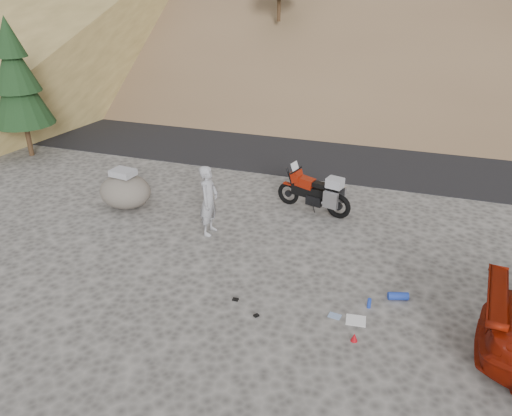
{
  "coord_description": "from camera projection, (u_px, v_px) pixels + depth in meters",
  "views": [
    {
      "loc": [
        2.91,
        -9.9,
        6.51
      ],
      "look_at": [
        -0.71,
        0.87,
        1.0
      ],
      "focal_mm": 35.0,
      "sensor_mm": 36.0,
      "label": 1
    }
  ],
  "objects": [
    {
      "name": "gear_glove_a",
      "position": [
        235.0,
        299.0,
        10.79
      ],
      "size": [
        0.13,
        0.09,
        0.04
      ],
      "primitive_type": "cube",
      "rotation": [
        0.0,
        0.0,
        0.02
      ],
      "color": "black",
      "rests_on": "ground"
    },
    {
      "name": "motorcycle",
      "position": [
        317.0,
        193.0,
        14.45
      ],
      "size": [
        2.32,
        1.02,
        1.41
      ],
      "rotation": [
        0.0,
        0.0,
        -0.25
      ],
      "color": "black",
      "rests_on": "ground"
    },
    {
      "name": "road",
      "position": [
        338.0,
        149.0,
        19.79
      ],
      "size": [
        120.0,
        7.0,
        0.05
      ],
      "primitive_type": "cube",
      "color": "black",
      "rests_on": "ground"
    },
    {
      "name": "conifer_verge",
      "position": [
        16.0,
        79.0,
        17.85
      ],
      "size": [
        2.2,
        2.2,
        5.04
      ],
      "color": "#3B2715",
      "rests_on": "ground"
    },
    {
      "name": "gear_white_cloth",
      "position": [
        356.0,
        320.0,
        10.17
      ],
      "size": [
        0.43,
        0.39,
        0.01
      ],
      "primitive_type": "cube",
      "rotation": [
        0.0,
        0.0,
        0.1
      ],
      "color": "white",
      "rests_on": "ground"
    },
    {
      "name": "gear_bottle",
      "position": [
        369.0,
        303.0,
        10.52
      ],
      "size": [
        0.11,
        0.11,
        0.22
      ],
      "primitive_type": "cylinder",
      "rotation": [
        0.0,
        0.0,
        -0.39
      ],
      "color": "#1B38A7",
      "rests_on": "ground"
    },
    {
      "name": "gear_blue_cloth",
      "position": [
        335.0,
        316.0,
        10.3
      ],
      "size": [
        0.28,
        0.22,
        0.01
      ],
      "primitive_type": "cube",
      "rotation": [
        0.0,
        0.0,
        -0.14
      ],
      "color": "#7B95BE",
      "rests_on": "ground"
    },
    {
      "name": "boulder",
      "position": [
        125.0,
        191.0,
        14.78
      ],
      "size": [
        1.89,
        1.75,
        1.18
      ],
      "rotation": [
        0.0,
        0.0,
        -0.34
      ],
      "color": "#544F48",
      "rests_on": "ground"
    },
    {
      "name": "small_rock",
      "position": [
        130.0,
        199.0,
        14.98
      ],
      "size": [
        0.79,
        0.72,
        0.44
      ],
      "rotation": [
        0.0,
        0.0,
        0.09
      ],
      "color": "#544F48",
      "rests_on": "ground"
    },
    {
      "name": "gear_glove_b",
      "position": [
        256.0,
        316.0,
        10.29
      ],
      "size": [
        0.13,
        0.13,
        0.04
      ],
      "primitive_type": "cube",
      "rotation": [
        0.0,
        0.0,
        0.92
      ],
      "color": "black",
      "rests_on": "ground"
    },
    {
      "name": "gear_blue_mat",
      "position": [
        398.0,
        296.0,
        10.78
      ],
      "size": [
        0.47,
        0.29,
        0.17
      ],
      "primitive_type": "cylinder",
      "rotation": [
        0.0,
        1.57,
        0.29
      ],
      "color": "#1B38A7",
      "rests_on": "ground"
    },
    {
      "name": "man",
      "position": [
        210.0,
        232.0,
        13.55
      ],
      "size": [
        0.47,
        0.7,
        1.92
      ],
      "primitive_type": "imported",
      "rotation": [
        0.0,
        0.0,
        1.56
      ],
      "color": "#999A9F",
      "rests_on": "ground"
    },
    {
      "name": "gear_funnel",
      "position": [
        354.0,
        337.0,
        9.58
      ],
      "size": [
        0.16,
        0.16,
        0.17
      ],
      "primitive_type": "cone",
      "rotation": [
        0.0,
        0.0,
        0.22
      ],
      "color": "#AF0B14",
      "rests_on": "ground"
    },
    {
      "name": "ground",
      "position": [
        272.0,
        264.0,
        12.12
      ],
      "size": [
        140.0,
        140.0,
        0.0
      ],
      "primitive_type": "plane",
      "color": "#484643",
      "rests_on": "ground"
    }
  ]
}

